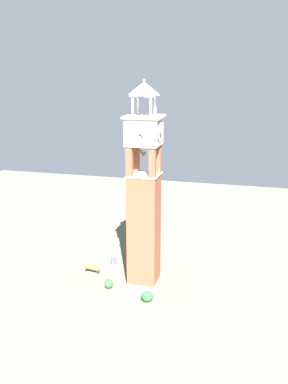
{
  "coord_description": "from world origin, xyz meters",
  "views": [
    {
      "loc": [
        38.63,
        10.14,
        20.61
      ],
      "look_at": [
        0.0,
        0.0,
        9.28
      ],
      "focal_mm": 42.19,
      "sensor_mm": 36.0,
      "label": 1
    }
  ],
  "objects_px": {
    "lamp_post": "(141,238)",
    "trash_bin": "(113,261)",
    "clock_tower": "(144,203)",
    "park_bench": "(92,268)"
  },
  "relations": [
    {
      "from": "trash_bin",
      "to": "lamp_post",
      "type": "bearing_deg",
      "value": 116.17
    },
    {
      "from": "trash_bin",
      "to": "clock_tower",
      "type": "bearing_deg",
      "value": 51.84
    },
    {
      "from": "lamp_post",
      "to": "trash_bin",
      "type": "height_order",
      "value": "lamp_post"
    },
    {
      "from": "lamp_post",
      "to": "trash_bin",
      "type": "distance_m",
      "value": 3.88
    },
    {
      "from": "lamp_post",
      "to": "park_bench",
      "type": "bearing_deg",
      "value": -47.37
    },
    {
      "from": "clock_tower",
      "to": "park_bench",
      "type": "bearing_deg",
      "value": -98.63
    },
    {
      "from": "park_bench",
      "to": "lamp_post",
      "type": "height_order",
      "value": "lamp_post"
    },
    {
      "from": "clock_tower",
      "to": "park_bench",
      "type": "distance_m",
      "value": 9.64
    },
    {
      "from": "lamp_post",
      "to": "clock_tower",
      "type": "bearing_deg",
      "value": 18.24
    },
    {
      "from": "clock_tower",
      "to": "trash_bin",
      "type": "height_order",
      "value": "clock_tower"
    }
  ]
}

